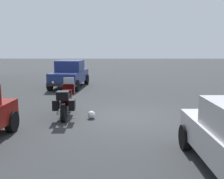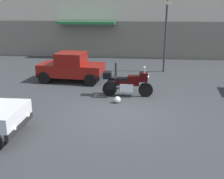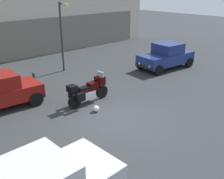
% 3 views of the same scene
% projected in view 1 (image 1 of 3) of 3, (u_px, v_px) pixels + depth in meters
% --- Properties ---
extents(ground_plane, '(80.00, 80.00, 0.00)m').
position_uv_depth(ground_plane, '(124.00, 117.00, 10.66)').
color(ground_plane, '#2D3033').
extents(motorcycle, '(2.26, 0.77, 1.36)m').
position_uv_depth(motorcycle, '(66.00, 100.00, 10.68)').
color(motorcycle, black).
rests_on(motorcycle, ground).
extents(helmet, '(0.28, 0.28, 0.28)m').
position_uv_depth(helmet, '(91.00, 115.00, 10.44)').
color(helmet, silver).
rests_on(helmet, ground).
extents(car_hatchback_near, '(3.99, 2.14, 1.64)m').
position_uv_depth(car_hatchback_near, '(70.00, 74.00, 17.78)').
color(car_hatchback_near, navy).
rests_on(car_hatchback_near, ground).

